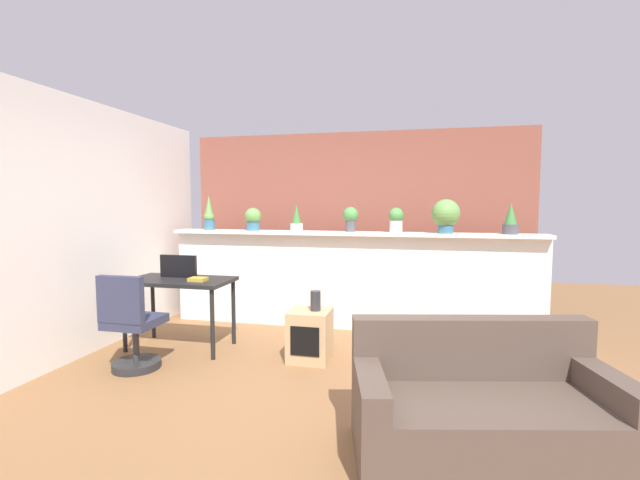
{
  "coord_description": "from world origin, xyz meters",
  "views": [
    {
      "loc": [
        0.83,
        -3.2,
        1.55
      ],
      "look_at": [
        -0.19,
        1.25,
        1.16
      ],
      "focal_mm": 24.12,
      "sensor_mm": 36.0,
      "label": 1
    }
  ],
  "objects_px": {
    "potted_plant_1": "(253,219)",
    "potted_plant_5": "(446,215)",
    "tv_monitor": "(178,266)",
    "couch": "(483,412)",
    "side_cube_shelf": "(310,335)",
    "potted_plant_0": "(209,215)",
    "office_chair": "(131,330)",
    "vase_on_shelf": "(316,301)",
    "book_on_desk": "(198,279)",
    "potted_plant_2": "(296,220)",
    "potted_plant_3": "(351,217)",
    "potted_plant_6": "(511,220)",
    "desk": "(180,287)",
    "potted_plant_4": "(396,219)"
  },
  "relations": [
    {
      "from": "office_chair",
      "to": "side_cube_shelf",
      "type": "height_order",
      "value": "office_chair"
    },
    {
      "from": "couch",
      "to": "potted_plant_1",
      "type": "bearing_deg",
      "value": 134.9
    },
    {
      "from": "potted_plant_4",
      "to": "potted_plant_0",
      "type": "bearing_deg",
      "value": 179.47
    },
    {
      "from": "potted_plant_3",
      "to": "potted_plant_5",
      "type": "xyz_separation_m",
      "value": [
        1.11,
        -0.07,
        0.04
      ]
    },
    {
      "from": "potted_plant_1",
      "to": "side_cube_shelf",
      "type": "distance_m",
      "value": 1.89
    },
    {
      "from": "potted_plant_2",
      "to": "tv_monitor",
      "type": "bearing_deg",
      "value": -137.43
    },
    {
      "from": "office_chair",
      "to": "book_on_desk",
      "type": "distance_m",
      "value": 0.8
    },
    {
      "from": "potted_plant_1",
      "to": "potted_plant_5",
      "type": "xyz_separation_m",
      "value": [
        2.36,
        -0.03,
        0.07
      ]
    },
    {
      "from": "potted_plant_6",
      "to": "potted_plant_0",
      "type": "bearing_deg",
      "value": 179.86
    },
    {
      "from": "side_cube_shelf",
      "to": "vase_on_shelf",
      "type": "relative_size",
      "value": 2.56
    },
    {
      "from": "potted_plant_0",
      "to": "potted_plant_5",
      "type": "relative_size",
      "value": 1.14
    },
    {
      "from": "vase_on_shelf",
      "to": "potted_plant_2",
      "type": "bearing_deg",
      "value": 114.84
    },
    {
      "from": "book_on_desk",
      "to": "office_chair",
      "type": "bearing_deg",
      "value": -120.48
    },
    {
      "from": "potted_plant_0",
      "to": "desk",
      "type": "relative_size",
      "value": 0.41
    },
    {
      "from": "tv_monitor",
      "to": "office_chair",
      "type": "bearing_deg",
      "value": -92.92
    },
    {
      "from": "potted_plant_1",
      "to": "potted_plant_3",
      "type": "height_order",
      "value": "potted_plant_3"
    },
    {
      "from": "tv_monitor",
      "to": "book_on_desk",
      "type": "relative_size",
      "value": 2.4
    },
    {
      "from": "potted_plant_3",
      "to": "office_chair",
      "type": "distance_m",
      "value": 2.71
    },
    {
      "from": "potted_plant_2",
      "to": "vase_on_shelf",
      "type": "bearing_deg",
      "value": -65.16
    },
    {
      "from": "potted_plant_2",
      "to": "couch",
      "type": "relative_size",
      "value": 0.2
    },
    {
      "from": "tv_monitor",
      "to": "office_chair",
      "type": "xyz_separation_m",
      "value": [
        -0.04,
        -0.76,
        -0.48
      ]
    },
    {
      "from": "potted_plant_1",
      "to": "potted_plant_2",
      "type": "distance_m",
      "value": 0.59
    },
    {
      "from": "potted_plant_6",
      "to": "book_on_desk",
      "type": "height_order",
      "value": "potted_plant_6"
    },
    {
      "from": "potted_plant_5",
      "to": "desk",
      "type": "height_order",
      "value": "potted_plant_5"
    },
    {
      "from": "potted_plant_2",
      "to": "potted_plant_3",
      "type": "distance_m",
      "value": 0.67
    },
    {
      "from": "potted_plant_0",
      "to": "vase_on_shelf",
      "type": "bearing_deg",
      "value": -33.45
    },
    {
      "from": "potted_plant_2",
      "to": "book_on_desk",
      "type": "distance_m",
      "value": 1.47
    },
    {
      "from": "desk",
      "to": "potted_plant_0",
      "type": "bearing_deg",
      "value": 100.57
    },
    {
      "from": "book_on_desk",
      "to": "vase_on_shelf",
      "type": "bearing_deg",
      "value": 1.83
    },
    {
      "from": "book_on_desk",
      "to": "couch",
      "type": "xyz_separation_m",
      "value": [
        2.62,
        -1.32,
        -0.49
      ]
    },
    {
      "from": "potted_plant_4",
      "to": "book_on_desk",
      "type": "height_order",
      "value": "potted_plant_4"
    },
    {
      "from": "potted_plant_0",
      "to": "potted_plant_5",
      "type": "xyz_separation_m",
      "value": [
        2.98,
        -0.03,
        0.02
      ]
    },
    {
      "from": "potted_plant_6",
      "to": "side_cube_shelf",
      "type": "relative_size",
      "value": 0.7
    },
    {
      "from": "potted_plant_0",
      "to": "couch",
      "type": "distance_m",
      "value": 4.11
    },
    {
      "from": "potted_plant_2",
      "to": "potted_plant_5",
      "type": "bearing_deg",
      "value": 0.14
    },
    {
      "from": "potted_plant_1",
      "to": "book_on_desk",
      "type": "height_order",
      "value": "potted_plant_1"
    },
    {
      "from": "potted_plant_5",
      "to": "side_cube_shelf",
      "type": "distance_m",
      "value": 2.09
    },
    {
      "from": "potted_plant_6",
      "to": "potted_plant_5",
      "type": "bearing_deg",
      "value": -177.87
    },
    {
      "from": "potted_plant_0",
      "to": "couch",
      "type": "relative_size",
      "value": 0.27
    },
    {
      "from": "potted_plant_2",
      "to": "potted_plant_4",
      "type": "bearing_deg",
      "value": 0.8
    },
    {
      "from": "couch",
      "to": "potted_plant_3",
      "type": "bearing_deg",
      "value": 115.72
    },
    {
      "from": "tv_monitor",
      "to": "vase_on_shelf",
      "type": "xyz_separation_m",
      "value": [
        1.56,
        -0.12,
        -0.27
      ]
    },
    {
      "from": "tv_monitor",
      "to": "couch",
      "type": "height_order",
      "value": "tv_monitor"
    },
    {
      "from": "vase_on_shelf",
      "to": "book_on_desk",
      "type": "bearing_deg",
      "value": -178.17
    },
    {
      "from": "side_cube_shelf",
      "to": "vase_on_shelf",
      "type": "bearing_deg",
      "value": 10.56
    },
    {
      "from": "potted_plant_5",
      "to": "side_cube_shelf",
      "type": "relative_size",
      "value": 0.79
    },
    {
      "from": "vase_on_shelf",
      "to": "book_on_desk",
      "type": "xyz_separation_m",
      "value": [
        -1.24,
        -0.04,
        0.17
      ]
    },
    {
      "from": "potted_plant_3",
      "to": "side_cube_shelf",
      "type": "bearing_deg",
      "value": -100.64
    },
    {
      "from": "potted_plant_4",
      "to": "couch",
      "type": "distance_m",
      "value": 2.77
    },
    {
      "from": "potted_plant_0",
      "to": "office_chair",
      "type": "distance_m",
      "value": 2.04
    }
  ]
}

